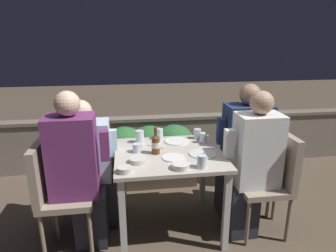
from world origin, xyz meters
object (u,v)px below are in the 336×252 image
object	(u,v)px
chair_right_near	(273,174)
person_white_polo	(252,165)
chair_left_far	(67,171)
chair_right_far	(261,159)
potted_plant	(248,149)
chair_left_near	(54,186)
person_blue_shirt	(90,166)
beer_bottle	(156,144)
person_purple_stripe	(78,172)
person_navy_jumper	(242,151)

from	to	relation	value
chair_right_near	person_white_polo	bearing A→B (deg)	-180.00
chair_left_far	person_white_polo	world-z (taller)	person_white_polo
chair_right_far	potted_plant	xyz separation A→B (m)	(0.10, 0.53, -0.11)
chair_right_near	potted_plant	xyz separation A→B (m)	(0.14, 0.85, -0.11)
chair_left_near	person_blue_shirt	world-z (taller)	person_blue_shirt
person_white_polo	chair_right_far	bearing A→B (deg)	53.23
beer_bottle	chair_left_near	bearing A→B (deg)	-171.61
beer_bottle	person_blue_shirt	bearing A→B (deg)	166.08
chair_left_near	potted_plant	size ratio (longest dim) A/B	1.25
person_blue_shirt	person_white_polo	xyz separation A→B (m)	(1.37, -0.31, 0.06)
chair_left_near	person_purple_stripe	distance (m)	0.23
beer_bottle	person_navy_jumper	bearing A→B (deg)	10.06
person_purple_stripe	chair_right_near	distance (m)	1.63
person_purple_stripe	beer_bottle	distance (m)	0.66
person_purple_stripe	person_blue_shirt	distance (m)	0.28
chair_right_near	person_white_polo	world-z (taller)	person_white_polo
person_white_polo	beer_bottle	world-z (taller)	person_white_polo
chair_left_near	person_white_polo	world-z (taller)	person_white_polo
person_blue_shirt	chair_right_near	world-z (taller)	person_blue_shirt
person_white_polo	chair_right_far	xyz separation A→B (m)	(0.24, 0.31, -0.10)
chair_right_near	potted_plant	distance (m)	0.86
chair_right_near	chair_right_far	bearing A→B (deg)	83.22
chair_left_far	person_navy_jumper	xyz separation A→B (m)	(1.61, 0.01, 0.09)
person_blue_shirt	person_purple_stripe	bearing A→B (deg)	-101.68
chair_left_near	person_blue_shirt	distance (m)	0.37
person_purple_stripe	person_navy_jumper	size ratio (longest dim) A/B	1.02
person_navy_jumper	person_white_polo	bearing A→B (deg)	-96.80
person_blue_shirt	person_navy_jumper	bearing A→B (deg)	0.22
chair_right_near	chair_right_far	size ratio (longest dim) A/B	1.00
chair_left_far	potted_plant	size ratio (longest dim) A/B	1.25
person_purple_stripe	person_white_polo	world-z (taller)	person_purple_stripe
person_blue_shirt	beer_bottle	size ratio (longest dim) A/B	5.13
chair_left_near	person_purple_stripe	size ratio (longest dim) A/B	0.70
person_navy_jumper	potted_plant	xyz separation A→B (m)	(0.30, 0.53, -0.20)
chair_right_near	person_navy_jumper	world-z (taller)	person_navy_jumper
chair_left_far	potted_plant	xyz separation A→B (m)	(1.91, 0.54, -0.11)
chair_right_far	person_navy_jumper	distance (m)	0.22
person_white_polo	person_navy_jumper	size ratio (longest dim) A/B	1.00
chair_right_near	person_navy_jumper	distance (m)	0.36
potted_plant	person_purple_stripe	bearing A→B (deg)	-155.55
chair_left_near	chair_right_far	bearing A→B (deg)	8.26
person_purple_stripe	person_navy_jumper	bearing A→B (deg)	10.44
person_white_polo	beer_bottle	bearing A→B (deg)	168.15
beer_bottle	potted_plant	world-z (taller)	beer_bottle
chair_left_far	chair_right_near	distance (m)	1.80
chair_left_far	beer_bottle	distance (m)	0.83
beer_bottle	person_white_polo	bearing A→B (deg)	-11.85
chair_right_far	potted_plant	bearing A→B (deg)	79.33
chair_left_far	chair_right_far	world-z (taller)	same
chair_right_near	chair_right_far	distance (m)	0.32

